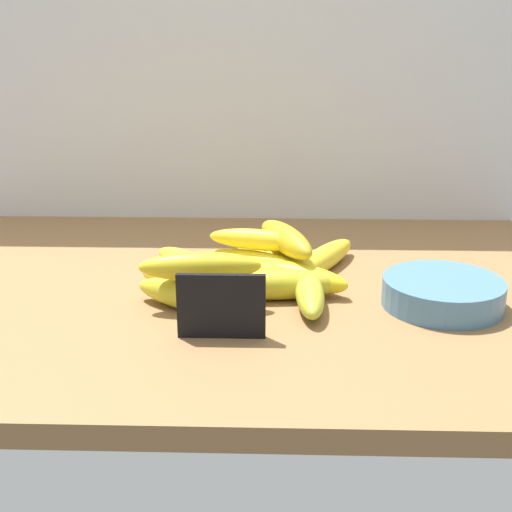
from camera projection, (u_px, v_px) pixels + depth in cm
name	position (u px, v px, depth cm)	size (l,w,h in cm)	color
counter_top	(225.00, 295.00, 101.93)	(110.00, 76.00, 3.00)	olive
back_wall	(237.00, 55.00, 128.10)	(130.00, 2.00, 70.00)	silver
chalkboard_sign	(221.00, 309.00, 83.30)	(11.00, 1.80, 8.40)	black
fruit_bowl	(443.00, 293.00, 93.32)	(16.68, 16.68, 3.95)	teal
banana_0	(276.00, 285.00, 95.69)	(20.20, 4.34, 4.34)	gold
banana_1	(193.00, 297.00, 91.61)	(18.45, 4.20, 4.20)	gold
banana_2	(276.00, 261.00, 106.08)	(18.19, 3.88, 3.88)	yellow
banana_3	(197.00, 286.00, 95.79)	(20.69, 3.94, 3.94)	yellow
banana_4	(245.00, 277.00, 98.82)	(20.26, 4.27, 4.27)	yellow
banana_5	(222.00, 270.00, 102.70)	(18.41, 3.43, 3.43)	gold
banana_6	(252.00, 264.00, 104.11)	(17.79, 4.32, 4.32)	yellow
banana_7	(323.00, 259.00, 107.11)	(20.33, 3.85, 3.85)	yellow
banana_8	(310.00, 294.00, 93.05)	(15.58, 3.95, 3.95)	gold
banana_9	(190.00, 264.00, 104.67)	(17.06, 3.83, 3.83)	yellow
banana_10	(295.00, 277.00, 98.82)	(16.53, 4.29, 4.29)	yellow
banana_11	(258.00, 240.00, 103.37)	(15.68, 3.28, 3.28)	yellow
banana_12	(286.00, 239.00, 103.53)	(16.87, 4.24, 4.24)	gold
banana_13	(200.00, 266.00, 91.14)	(16.66, 3.93, 3.93)	gold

